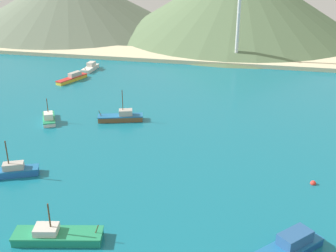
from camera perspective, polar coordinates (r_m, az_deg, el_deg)
name	(u,v)px	position (r m, az deg, el deg)	size (l,w,h in m)	color
ground	(180,167)	(71.18, 1.60, -5.46)	(260.00, 280.00, 0.50)	#146B7F
fishing_boat_1	(73,78)	(117.02, -12.60, 6.28)	(5.49, 9.84, 2.10)	gold
fishing_boat_2	(7,172)	(72.22, -20.62, -5.70)	(10.00, 6.09, 6.10)	#1E5BA8
fishing_boat_4	(57,235)	(56.19, -14.64, -13.93)	(11.39, 5.18, 5.34)	#198466
fishing_boat_7	(49,118)	(90.99, -15.60, 1.01)	(5.36, 7.22, 5.07)	silver
fishing_boat_8	(289,246)	(54.51, 15.87, -15.16)	(9.00, 9.17, 2.53)	#14478C
fishing_boat_9	(90,67)	(125.93, -10.30, 7.68)	(2.70, 7.72, 2.20)	silver
fishing_boat_10	(121,117)	(88.67, -6.24, 1.22)	(9.53, 4.95, 6.60)	brown
buoy_0	(313,183)	(69.46, 18.78, -7.24)	(0.87, 0.87, 0.87)	red
beach_strip	(221,58)	(136.10, 7.12, 8.97)	(247.00, 15.06, 1.20)	beige
hill_west	(70,0)	(187.89, -12.99, 16.02)	(90.75, 90.75, 23.56)	#60705B
radio_tower	(238,23)	(130.62, 9.34, 13.42)	(2.38, 1.90, 23.78)	silver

